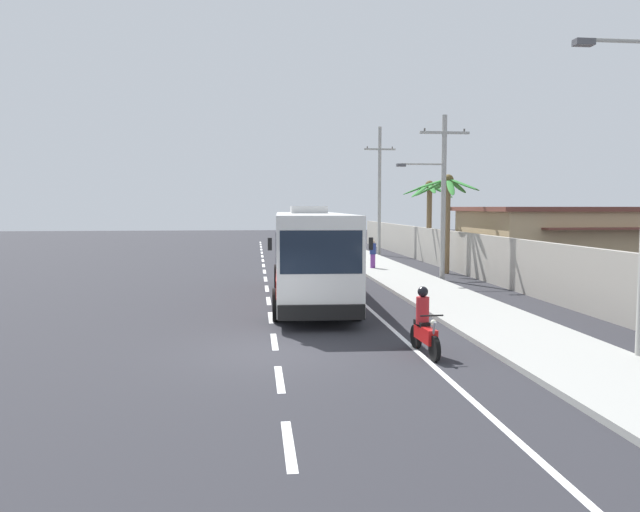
% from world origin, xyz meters
% --- Properties ---
extents(ground_plane, '(160.00, 160.00, 0.00)m').
position_xyz_m(ground_plane, '(0.00, 0.00, 0.00)').
color(ground_plane, '#28282D').
extents(sidewalk_kerb, '(3.20, 90.00, 0.14)m').
position_xyz_m(sidewalk_kerb, '(6.80, 10.00, 0.07)').
color(sidewalk_kerb, '#999993').
rests_on(sidewalk_kerb, ground).
extents(lane_markings, '(3.65, 71.00, 0.01)m').
position_xyz_m(lane_markings, '(2.12, 14.43, 0.00)').
color(lane_markings, white).
rests_on(lane_markings, ground).
extents(boundary_wall, '(0.24, 60.00, 2.24)m').
position_xyz_m(boundary_wall, '(10.60, 14.00, 1.12)').
color(boundary_wall, '#9E998E').
rests_on(boundary_wall, ground).
extents(coach_bus_foreground, '(3.31, 12.50, 3.62)m').
position_xyz_m(coach_bus_foreground, '(1.61, 8.40, 1.89)').
color(coach_bus_foreground, silver).
rests_on(coach_bus_foreground, ground).
extents(motorcycle_beside_bus, '(0.56, 1.96, 1.67)m').
position_xyz_m(motorcycle_beside_bus, '(4.22, 16.39, 0.68)').
color(motorcycle_beside_bus, black).
rests_on(motorcycle_beside_bus, ground).
extents(motorcycle_trailing, '(0.56, 1.96, 1.65)m').
position_xyz_m(motorcycle_trailing, '(3.60, -0.54, 0.67)').
color(motorcycle_trailing, black).
rests_on(motorcycle_trailing, ground).
extents(pedestrian_near_kerb, '(0.36, 0.36, 1.62)m').
position_xyz_m(pedestrian_near_kerb, '(6.14, 18.91, 0.98)').
color(pedestrian_near_kerb, '#75388E').
rests_on(pedestrian_near_kerb, sidewalk_kerb).
extents(utility_pole_mid, '(3.57, 0.24, 8.00)m').
position_xyz_m(utility_pole_mid, '(8.52, 13.93, 4.32)').
color(utility_pole_mid, '#9E9E99').
rests_on(utility_pole_mid, ground).
extents(utility_pole_far, '(2.34, 0.24, 9.48)m').
position_xyz_m(utility_pole_far, '(8.70, 29.61, 4.93)').
color(utility_pole_far, '#9E9E99').
rests_on(utility_pole_far, ground).
extents(palm_nearest, '(3.35, 3.51, 5.28)m').
position_xyz_m(palm_nearest, '(10.67, 23.28, 3.78)').
color(palm_nearest, brown).
rests_on(palm_nearest, ground).
extents(palm_second, '(3.85, 3.78, 5.33)m').
position_xyz_m(palm_second, '(9.81, 16.86, 4.09)').
color(palm_second, brown).
rests_on(palm_second, ground).
extents(roadside_building, '(11.60, 9.13, 3.60)m').
position_xyz_m(roadside_building, '(17.45, 17.94, 1.81)').
color(roadside_building, tan).
rests_on(roadside_building, ground).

